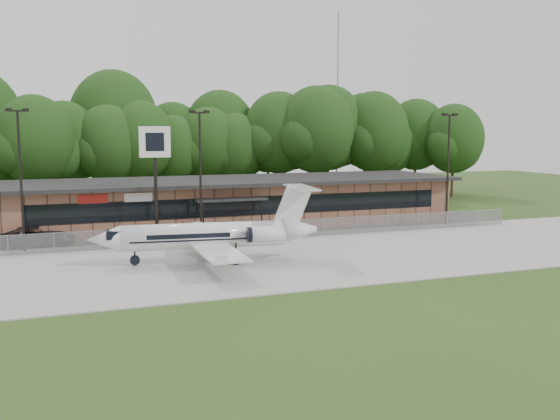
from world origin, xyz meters
name	(u,v)px	position (x,y,z in m)	size (l,w,h in m)	color
ground	(354,283)	(0.00, 0.00, 0.00)	(160.00, 160.00, 0.00)	#334619
apron	(301,256)	(0.00, 8.00, 0.04)	(64.00, 18.00, 0.08)	#9E9B93
parking_lot	(250,231)	(0.00, 19.50, 0.03)	(50.00, 9.00, 0.06)	#383835
terminal	(235,201)	(0.00, 23.94, 2.18)	(41.00, 11.65, 4.30)	#8C5A46
fence	(267,230)	(0.00, 15.00, 0.78)	(46.00, 0.04, 1.52)	gray
treeline	(192,141)	(0.00, 42.00, 7.50)	(72.00, 12.00, 15.00)	#193B12
radio_mast	(337,103)	(22.00, 48.00, 12.50)	(0.20, 0.20, 25.00)	gray
light_pole_left	(20,169)	(-18.00, 16.50, 5.98)	(1.55, 0.30, 10.23)	black
light_pole_mid	(200,165)	(-5.00, 16.50, 5.98)	(1.55, 0.30, 10.23)	black
light_pole_right	(448,161)	(18.00, 16.50, 5.98)	(1.55, 0.30, 10.23)	black
business_jet	(212,236)	(-6.28, 7.96, 1.82)	(15.11, 13.52, 5.08)	silver
suv	(36,236)	(-17.21, 18.45, 0.78)	(2.58, 5.60, 1.56)	#2E2F31
pole_sign	(155,154)	(-8.44, 16.79, 6.88)	(2.37, 0.43, 9.00)	black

